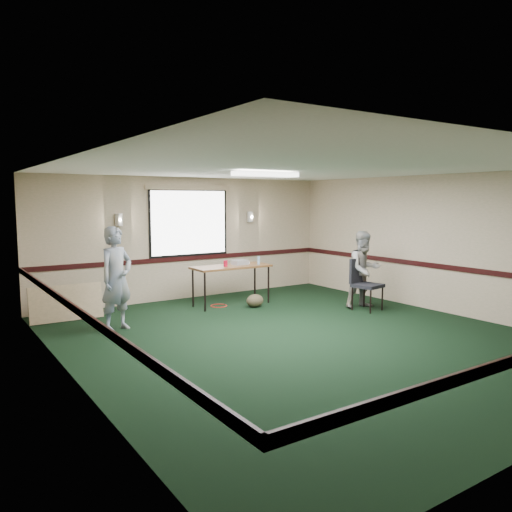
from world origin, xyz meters
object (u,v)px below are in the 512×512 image
projector (240,262)px  person_right (364,270)px  folding_table (231,269)px  person_left (116,279)px  conference_chair (363,280)px

projector → person_right: (1.88, -1.78, -0.10)m
folding_table → person_left: person_left is taller
folding_table → conference_chair: (1.96, -1.87, -0.17)m
person_left → person_right: 4.90m
projector → conference_chair: (1.73, -1.91, -0.28)m
person_right → projector: bearing=145.5°
folding_table → conference_chair: size_ratio=1.62×
projector → conference_chair: size_ratio=0.29×
folding_table → projector: size_ratio=5.55×
folding_table → person_left: bearing=-165.0°
conference_chair → person_right: size_ratio=0.66×
person_left → conference_chair: bearing=-38.5°
person_left → person_right: bearing=-36.6°
folding_table → person_left: size_ratio=0.95×
conference_chair → person_left: size_ratio=0.59×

